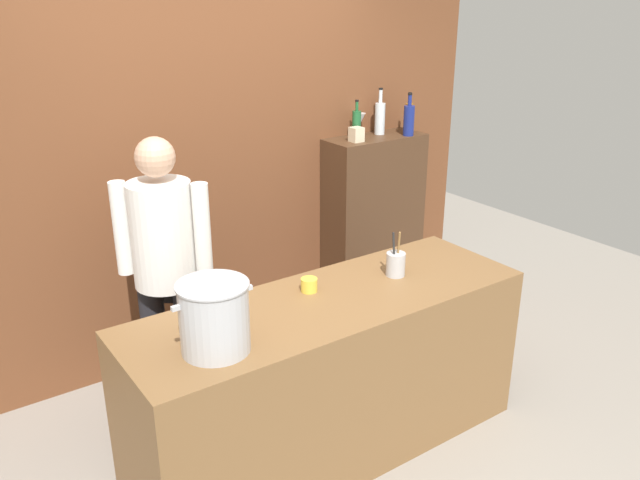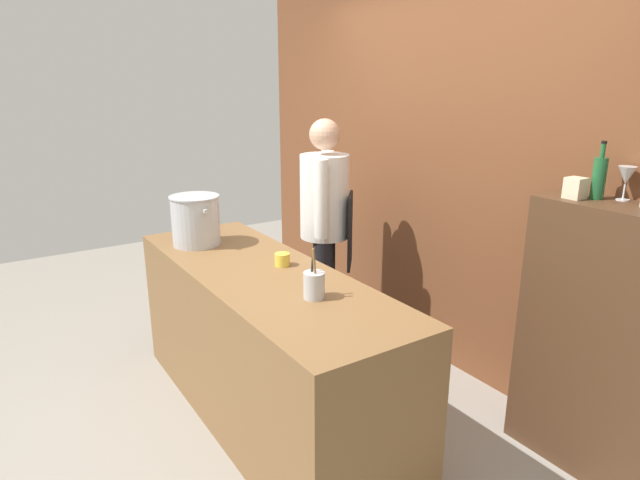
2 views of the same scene
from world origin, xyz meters
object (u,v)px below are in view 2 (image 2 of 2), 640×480
at_px(chef, 325,220).
at_px(stockpot_large, 196,220).
at_px(utensil_crock, 314,285).
at_px(wine_bottle_green, 599,177).
at_px(spice_tin_cream, 575,188).
at_px(butter_jar, 282,259).
at_px(wine_glass_tall, 626,176).

bearing_deg(chef, stockpot_large, 120.27).
bearing_deg(utensil_crock, wine_bottle_green, 61.41).
height_order(stockpot_large, spice_tin_cream, spice_tin_cream).
bearing_deg(stockpot_large, spice_tin_cream, 35.75).
height_order(butter_jar, wine_bottle_green, wine_bottle_green).
relative_size(chef, wine_glass_tall, 10.34).
xyz_separation_m(stockpot_large, wine_glass_tall, (1.89, 1.40, 0.42)).
relative_size(stockpot_large, utensil_crock, 1.47).
bearing_deg(stockpot_large, utensil_crock, 7.22).
bearing_deg(chef, utensil_crock, -177.05).
relative_size(butter_jar, spice_tin_cream, 0.85).
xyz_separation_m(chef, spice_tin_cream, (1.60, 0.36, 0.45)).
xyz_separation_m(chef, butter_jar, (0.52, -0.64, -0.03)).
bearing_deg(spice_tin_cream, wine_bottle_green, 51.93).
bearing_deg(stockpot_large, wine_bottle_green, 36.46).
height_order(utensil_crock, wine_bottle_green, wine_bottle_green).
bearing_deg(wine_glass_tall, chef, -163.66).
distance_m(utensil_crock, wine_glass_tall, 1.54).
distance_m(butter_jar, wine_glass_tall, 1.77).
height_order(chef, utensil_crock, chef).
bearing_deg(butter_jar, utensil_crock, -11.99).
bearing_deg(wine_glass_tall, spice_tin_cream, -134.67).
relative_size(wine_glass_tall, spice_tin_cream, 1.59).
distance_m(wine_glass_tall, spice_tin_cream, 0.22).
xyz_separation_m(stockpot_large, spice_tin_cream, (1.74, 1.25, 0.36)).
distance_m(utensil_crock, butter_jar, 0.51).
height_order(stockpot_large, utensil_crock, stockpot_large).
xyz_separation_m(utensil_crock, butter_jar, (-0.50, 0.11, -0.03)).
distance_m(butter_jar, wine_bottle_green, 1.66).
relative_size(chef, utensil_crock, 6.56).
bearing_deg(utensil_crock, butter_jar, 168.01).
relative_size(stockpot_large, spice_tin_cream, 3.69).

